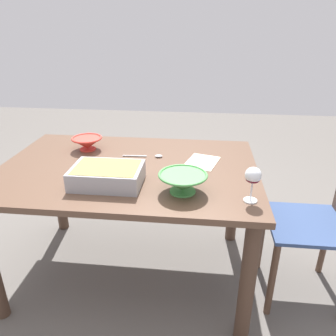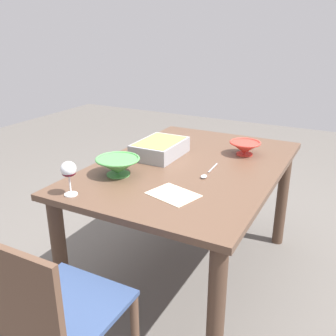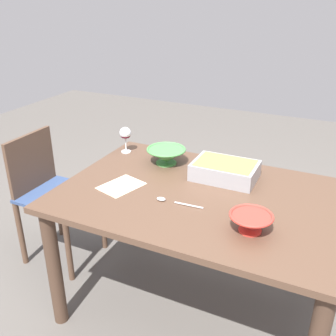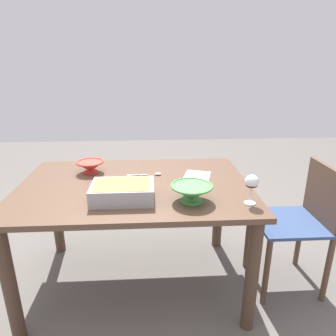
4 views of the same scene
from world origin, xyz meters
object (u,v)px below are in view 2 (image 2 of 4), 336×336
(mixing_bowl, at_px, (118,165))
(serving_spoon, at_px, (207,174))
(casserole_dish, at_px, (160,148))
(small_bowl, at_px, (245,147))
(chair, at_px, (50,319))
(dining_table, at_px, (189,183))
(napkin, at_px, (173,194))
(wine_glass, at_px, (69,171))

(mixing_bowl, height_order, serving_spoon, mixing_bowl)
(casserole_dish, xyz_separation_m, small_bowl, (0.25, -0.44, -0.00))
(casserole_dish, relative_size, small_bowl, 1.82)
(mixing_bowl, xyz_separation_m, small_bowl, (0.62, -0.48, -0.01))
(chair, height_order, mixing_bowl, chair)
(dining_table, xyz_separation_m, chair, (-1.05, 0.06, -0.14))
(casserole_dish, relative_size, napkin, 1.56)
(wine_glass, height_order, napkin, wine_glass)
(dining_table, xyz_separation_m, serving_spoon, (-0.10, -0.14, 0.12))
(chair, bearing_deg, serving_spoon, -12.11)
(dining_table, xyz_separation_m, mixing_bowl, (-0.32, 0.26, 0.16))
(casserole_dish, height_order, napkin, casserole_dish)
(serving_spoon, bearing_deg, casserole_dish, 66.92)
(chair, distance_m, casserole_dish, 1.15)
(napkin, bearing_deg, small_bowl, -9.68)
(casserole_dish, height_order, mixing_bowl, mixing_bowl)
(mixing_bowl, relative_size, small_bowl, 1.23)
(chair, distance_m, small_bowl, 1.41)
(dining_table, bearing_deg, chair, 176.72)
(chair, xyz_separation_m, wine_glass, (0.43, 0.25, 0.37))
(chair, relative_size, napkin, 3.91)
(dining_table, xyz_separation_m, wine_glass, (-0.62, 0.31, 0.23))
(casserole_dish, xyz_separation_m, serving_spoon, (-0.15, -0.36, -0.04))
(wine_glass, xyz_separation_m, small_bowl, (0.92, -0.53, -0.07))
(dining_table, distance_m, napkin, 0.43)
(small_bowl, bearing_deg, napkin, 170.32)
(dining_table, relative_size, wine_glass, 8.66)
(mixing_bowl, distance_m, serving_spoon, 0.46)
(casserole_dish, height_order, serving_spoon, casserole_dish)
(casserole_dish, distance_m, small_bowl, 0.50)
(mixing_bowl, distance_m, small_bowl, 0.78)
(casserole_dish, distance_m, napkin, 0.55)
(casserole_dish, xyz_separation_m, napkin, (-0.45, -0.32, -0.05))
(small_bowl, distance_m, napkin, 0.71)
(mixing_bowl, distance_m, napkin, 0.37)
(casserole_dish, relative_size, serving_spoon, 1.43)
(dining_table, height_order, wine_glass, wine_glass)
(dining_table, height_order, casserole_dish, casserole_dish)
(chair, xyz_separation_m, small_bowl, (1.35, -0.28, 0.30))
(chair, distance_m, mixing_bowl, 0.82)
(mixing_bowl, height_order, napkin, mixing_bowl)
(dining_table, distance_m, small_bowl, 0.40)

